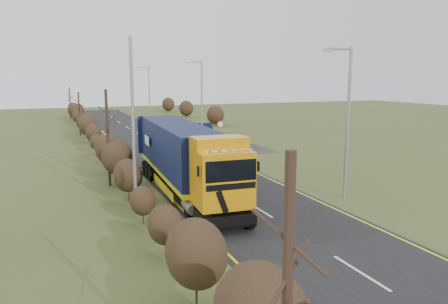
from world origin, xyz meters
The scene contains 14 objects.
ground centered at (0.00, 0.00, 0.00)m, with size 160.00×160.00×0.00m, color #3F4C20.
road centered at (0.00, 10.00, 0.01)m, with size 8.00×120.00×0.02m, color black.
layby centered at (6.50, 20.00, 0.01)m, with size 6.00×18.00×0.02m, color #2C2A27.
lane_markings centered at (0.00, 9.69, 0.03)m, with size 7.52×116.00×0.01m.
hedgerow centered at (-6.00, 7.89, 1.62)m, with size 2.24×102.04×6.05m.
lorry centered at (-2.74, 0.30, 2.34)m, with size 3.02×14.92×4.13m.
car_red_hatchback centered at (7.07, 15.23, 0.76)m, with size 1.78×4.44×1.51m, color maroon.
car_blue_sedan centered at (7.02, 24.57, 0.76)m, with size 1.61×4.62×1.52m, color #090F34.
streetlight_near centered at (5.36, -3.87, 4.61)m, with size 1.79×0.18×8.40m.
streetlight_mid centered at (5.70, 21.81, 4.67)m, with size 1.82×0.18×8.51m.
streetlight_far centered at (5.12, 45.74, 4.62)m, with size 1.80×0.18×8.42m.
left_pole centered at (-6.02, -2.31, 4.36)m, with size 0.16×0.16×8.71m, color gray.
speed_sign centered at (5.60, 15.72, 1.85)m, with size 0.72×0.10×2.61m.
warning_board centered at (4.20, 22.87, 1.27)m, with size 0.78×0.11×2.06m.
Camera 1 is at (-9.79, -23.53, 6.79)m, focal length 35.00 mm.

